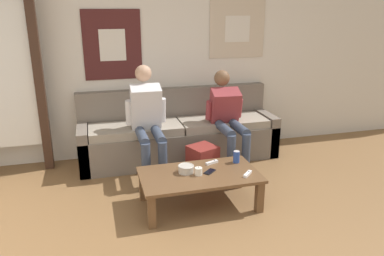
{
  "coord_description": "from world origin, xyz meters",
  "views": [
    {
      "loc": [
        -0.79,
        -1.9,
        1.87
      ],
      "look_at": [
        0.19,
        1.7,
        0.66
      ],
      "focal_mm": 35.0,
      "sensor_mm": 36.0,
      "label": 1
    }
  ],
  "objects_px": {
    "person_seated_adult": "(148,118)",
    "drink_can_blue": "(236,157)",
    "backpack": "(203,163)",
    "ceramic_bowl": "(186,168)",
    "pillar_candle": "(198,171)",
    "game_controller_near_left": "(212,162)",
    "game_controller_near_right": "(248,174)",
    "coffee_table": "(199,178)",
    "cell_phone": "(210,172)",
    "person_seated_teen": "(228,116)",
    "couch": "(179,136)"
  },
  "relations": [
    {
      "from": "backpack",
      "to": "couch",
      "type": "bearing_deg",
      "value": 100.95
    },
    {
      "from": "pillar_candle",
      "to": "couch",
      "type": "bearing_deg",
      "value": 85.05
    },
    {
      "from": "ceramic_bowl",
      "to": "drink_can_blue",
      "type": "xyz_separation_m",
      "value": [
        0.56,
        0.1,
        0.02
      ]
    },
    {
      "from": "person_seated_adult",
      "to": "drink_can_blue",
      "type": "relative_size",
      "value": 10.01
    },
    {
      "from": "coffee_table",
      "to": "pillar_candle",
      "type": "relative_size",
      "value": 13.33
    },
    {
      "from": "coffee_table",
      "to": "backpack",
      "type": "bearing_deg",
      "value": 69.59
    },
    {
      "from": "couch",
      "to": "game_controller_near_right",
      "type": "height_order",
      "value": "couch"
    },
    {
      "from": "ceramic_bowl",
      "to": "pillar_candle",
      "type": "relative_size",
      "value": 1.83
    },
    {
      "from": "ceramic_bowl",
      "to": "game_controller_near_right",
      "type": "bearing_deg",
      "value": -20.83
    },
    {
      "from": "ceramic_bowl",
      "to": "coffee_table",
      "type": "bearing_deg",
      "value": -25.71
    },
    {
      "from": "couch",
      "to": "pillar_candle",
      "type": "bearing_deg",
      "value": -94.95
    },
    {
      "from": "drink_can_blue",
      "to": "cell_phone",
      "type": "relative_size",
      "value": 0.86
    },
    {
      "from": "ceramic_bowl",
      "to": "cell_phone",
      "type": "relative_size",
      "value": 1.08
    },
    {
      "from": "pillar_candle",
      "to": "backpack",
      "type": "bearing_deg",
      "value": 68.97
    },
    {
      "from": "drink_can_blue",
      "to": "game_controller_near_right",
      "type": "relative_size",
      "value": 0.98
    },
    {
      "from": "game_controller_near_left",
      "to": "cell_phone",
      "type": "bearing_deg",
      "value": -113.66
    },
    {
      "from": "coffee_table",
      "to": "person_seated_adult",
      "type": "height_order",
      "value": "person_seated_adult"
    },
    {
      "from": "person_seated_adult",
      "to": "pillar_candle",
      "type": "bearing_deg",
      "value": -70.08
    },
    {
      "from": "drink_can_blue",
      "to": "cell_phone",
      "type": "height_order",
      "value": "drink_can_blue"
    },
    {
      "from": "backpack",
      "to": "coffee_table",
      "type": "bearing_deg",
      "value": -110.41
    },
    {
      "from": "drink_can_blue",
      "to": "game_controller_near_left",
      "type": "relative_size",
      "value": 0.85
    },
    {
      "from": "ceramic_bowl",
      "to": "drink_can_blue",
      "type": "relative_size",
      "value": 1.26
    },
    {
      "from": "couch",
      "to": "game_controller_near_right",
      "type": "distance_m",
      "value": 1.44
    },
    {
      "from": "person_seated_adult",
      "to": "backpack",
      "type": "xyz_separation_m",
      "value": [
        0.57,
        -0.3,
        -0.49
      ]
    },
    {
      "from": "person_seated_teen",
      "to": "game_controller_near_right",
      "type": "distance_m",
      "value": 1.09
    },
    {
      "from": "ceramic_bowl",
      "to": "drink_can_blue",
      "type": "distance_m",
      "value": 0.57
    },
    {
      "from": "backpack",
      "to": "person_seated_teen",
      "type": "bearing_deg",
      "value": 36.95
    },
    {
      "from": "person_seated_teen",
      "to": "drink_can_blue",
      "type": "bearing_deg",
      "value": -103.25
    },
    {
      "from": "pillar_candle",
      "to": "game_controller_near_left",
      "type": "distance_m",
      "value": 0.31
    },
    {
      "from": "couch",
      "to": "game_controller_near_left",
      "type": "distance_m",
      "value": 1.05
    },
    {
      "from": "pillar_candle",
      "to": "ceramic_bowl",
      "type": "bearing_deg",
      "value": 140.34
    },
    {
      "from": "game_controller_near_left",
      "to": "game_controller_near_right",
      "type": "xyz_separation_m",
      "value": [
        0.24,
        -0.35,
        0.0
      ]
    },
    {
      "from": "pillar_candle",
      "to": "cell_phone",
      "type": "xyz_separation_m",
      "value": [
        0.12,
        0.03,
        -0.03
      ]
    },
    {
      "from": "backpack",
      "to": "game_controller_near_right",
      "type": "height_order",
      "value": "backpack"
    },
    {
      "from": "backpack",
      "to": "ceramic_bowl",
      "type": "height_order",
      "value": "ceramic_bowl"
    },
    {
      "from": "ceramic_bowl",
      "to": "drink_can_blue",
      "type": "height_order",
      "value": "drink_can_blue"
    },
    {
      "from": "person_seated_adult",
      "to": "ceramic_bowl",
      "type": "distance_m",
      "value": 0.92
    },
    {
      "from": "pillar_candle",
      "to": "game_controller_near_left",
      "type": "height_order",
      "value": "pillar_candle"
    },
    {
      "from": "person_seated_teen",
      "to": "ceramic_bowl",
      "type": "bearing_deg",
      "value": -131.43
    },
    {
      "from": "person_seated_adult",
      "to": "game_controller_near_right",
      "type": "xyz_separation_m",
      "value": [
        0.79,
        -1.05,
        -0.32
      ]
    },
    {
      "from": "couch",
      "to": "cell_phone",
      "type": "height_order",
      "value": "couch"
    },
    {
      "from": "person_seated_adult",
      "to": "person_seated_teen",
      "type": "height_order",
      "value": "person_seated_adult"
    },
    {
      "from": "coffee_table",
      "to": "pillar_candle",
      "type": "distance_m",
      "value": 0.09
    },
    {
      "from": "person_seated_adult",
      "to": "ceramic_bowl",
      "type": "bearing_deg",
      "value": -74.48
    },
    {
      "from": "game_controller_near_left",
      "to": "game_controller_near_right",
      "type": "relative_size",
      "value": 1.16
    },
    {
      "from": "person_seated_adult",
      "to": "game_controller_near_left",
      "type": "xyz_separation_m",
      "value": [
        0.54,
        -0.7,
        -0.32
      ]
    },
    {
      "from": "person_seated_teen",
      "to": "drink_can_blue",
      "type": "distance_m",
      "value": 0.78
    },
    {
      "from": "person_seated_adult",
      "to": "drink_can_blue",
      "type": "height_order",
      "value": "person_seated_adult"
    },
    {
      "from": "game_controller_near_right",
      "to": "game_controller_near_left",
      "type": "bearing_deg",
      "value": 124.55
    },
    {
      "from": "ceramic_bowl",
      "to": "cell_phone",
      "type": "xyz_separation_m",
      "value": [
        0.23,
        -0.05,
        -0.04
      ]
    }
  ]
}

